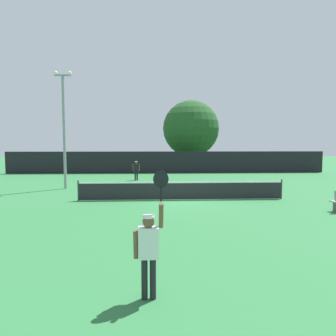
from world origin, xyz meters
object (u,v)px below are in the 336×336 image
(player_receiving, at_px, (136,169))
(light_pole, at_px, (64,122))
(parked_car_near, at_px, (102,162))
(tennis_ball, at_px, (175,194))
(parked_car_far, at_px, (241,161))
(parked_car_mid, at_px, (217,162))
(large_tree, at_px, (191,129))
(player_serving, at_px, (149,244))

(player_receiving, bearing_deg, light_pole, 45.50)
(parked_car_near, bearing_deg, player_receiving, -74.02)
(tennis_ball, bearing_deg, parked_car_far, 64.64)
(parked_car_near, xyz_separation_m, parked_car_far, (17.79, 1.31, 0.00))
(light_pole, bearing_deg, parked_car_near, 91.54)
(player_receiving, height_order, light_pole, light_pole)
(parked_car_mid, relative_size, parked_car_far, 1.02)
(large_tree, distance_m, parked_car_mid, 5.44)
(player_serving, height_order, tennis_ball, player_serving)
(player_serving, height_order, parked_car_far, player_serving)
(player_serving, distance_m, parked_car_far, 35.35)
(large_tree, height_order, parked_car_mid, large_tree)
(parked_car_far, bearing_deg, player_serving, -104.66)
(player_serving, distance_m, light_pole, 16.28)
(large_tree, bearing_deg, player_receiving, -116.52)
(player_serving, height_order, player_receiving, player_serving)
(parked_car_near, bearing_deg, large_tree, -8.61)
(tennis_ball, xyz_separation_m, light_pole, (-7.19, 2.79, 4.40))
(player_serving, relative_size, player_receiving, 1.56)
(light_pole, height_order, parked_car_far, light_pole)
(light_pole, bearing_deg, player_receiving, 45.50)
(tennis_ball, distance_m, parked_car_mid, 21.36)
(large_tree, bearing_deg, light_pole, -122.27)
(tennis_ball, distance_m, parked_car_near, 21.50)
(player_receiving, xyz_separation_m, parked_car_near, (-4.94, 12.73, -0.18))
(tennis_ball, xyz_separation_m, parked_car_far, (10.14, 21.39, 0.74))
(parked_car_far, bearing_deg, large_tree, -159.64)
(parked_car_near, bearing_deg, player_serving, -84.16)
(player_serving, xyz_separation_m, light_pole, (-5.81, 14.83, 3.36))
(player_serving, xyz_separation_m, tennis_ball, (1.37, 12.04, -1.04))
(player_receiving, distance_m, parked_car_mid, 16.00)
(tennis_ball, height_order, parked_car_far, parked_car_far)
(tennis_ball, bearing_deg, parked_car_mid, 71.56)
(player_receiving, height_order, tennis_ball, player_receiving)
(player_serving, distance_m, large_tree, 32.05)
(light_pole, relative_size, parked_car_mid, 1.76)
(tennis_ball, bearing_deg, large_tree, 80.31)
(parked_car_mid, bearing_deg, parked_car_near, 173.71)
(large_tree, bearing_deg, parked_car_mid, 13.37)
(player_serving, xyz_separation_m, parked_car_mid, (8.13, 32.29, -0.29))
(light_pole, height_order, parked_car_mid, light_pole)
(tennis_ball, xyz_separation_m, parked_car_near, (-7.65, 20.08, 0.74))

